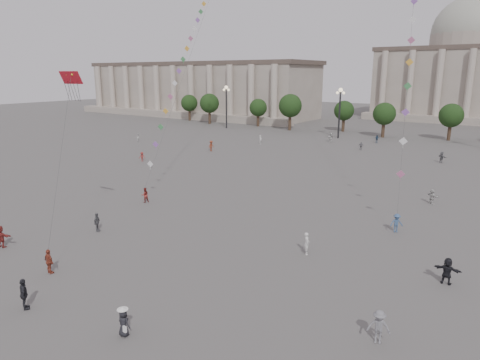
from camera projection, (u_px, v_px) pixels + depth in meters
The scene contains 27 objects.
ground at pixel (149, 285), 28.42m from camera, with size 360.00×360.00×0.00m, color #504D4B.
hall_west at pixel (196, 89), 142.64m from camera, with size 84.00×26.22×17.20m.
hall_central at pixel (464, 71), 128.23m from camera, with size 48.30×34.30×35.50m.
tree_row at pixel (422, 114), 89.45m from camera, with size 137.12×5.12×8.00m.
lamp_post_far_west at pixel (226, 99), 107.32m from camera, with size 2.00×0.90×10.65m.
lamp_post_mid_west at pixel (340, 104), 90.82m from camera, with size 2.00×0.90×10.65m.
person_crowd_0 at pixel (377, 139), 85.88m from camera, with size 0.97×0.40×1.65m, color navy.
person_crowd_1 at pixel (138, 137), 88.37m from camera, with size 0.72×0.56×1.49m, color silver.
person_crowd_2 at pixel (142, 157), 67.87m from camera, with size 0.98×0.57×1.52m, color maroon.
person_crowd_3 at pixel (447, 271), 28.35m from camera, with size 1.71×0.54×1.84m, color black.
person_crowd_4 at pixel (331, 137), 87.01m from camera, with size 1.75×0.56×1.89m, color beige.
person_crowd_6 at pixel (379, 327), 22.10m from camera, with size 1.20×0.69×1.85m, color slate.
person_crowd_7 at pixel (432, 196), 45.90m from camera, with size 1.51×0.48×1.63m, color #B8B8B3.
person_crowd_10 at pixel (260, 140), 84.15m from camera, with size 0.66×0.43×1.81m, color silver.
person_crowd_12 at pixel (442, 157), 66.91m from camera, with size 1.63×0.52×1.76m, color slate.
person_crowd_13 at pixel (307, 243), 33.05m from camera, with size 0.65×0.42×1.77m, color silver.
person_crowd_16 at pixel (361, 146), 78.07m from camera, with size 0.87×0.36×1.48m, color #5C5D61.
person_crowd_17 at pixel (211, 146), 76.74m from camera, with size 1.25×0.72×1.93m, color brown.
tourist_0 at pixel (49, 262), 29.83m from camera, with size 1.05×0.44×1.79m, color brown.
tourist_1 at pixel (24, 294), 25.27m from camera, with size 1.14×0.47×1.94m, color black.
tourist_2 at pixel (1, 237), 34.36m from camera, with size 1.67×0.53×1.80m, color maroon.
tourist_3 at pixel (97, 222), 37.81m from camera, with size 1.00×0.42×1.71m, color #58585C.
kite_flyer_0 at pixel (145, 195), 46.39m from camera, with size 0.79×0.62×1.63m, color maroon.
kite_flyer_1 at pixel (397, 223), 37.63m from camera, with size 1.10×0.63×1.70m, color #395782.
hat_person at pixel (123, 322), 22.73m from camera, with size 0.76×0.60×1.69m.
dragon_kite at pixel (72, 87), 34.88m from camera, with size 3.63×3.62×14.30m.
kite_train_west at pixel (198, 24), 62.46m from camera, with size 16.96×37.14×54.28m.
Camera 1 is at (19.64, -17.89, 13.68)m, focal length 32.00 mm.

